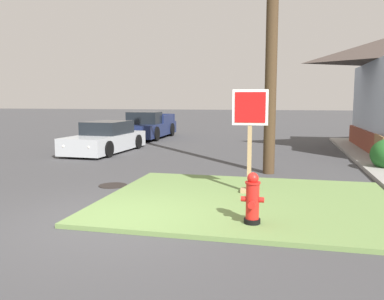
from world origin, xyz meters
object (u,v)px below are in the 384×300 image
Objects in this scene: fire_hydrant at (252,200)px; street_bench at (383,147)px; manhole_cover at (113,185)px; parked_sedan_silver at (106,139)px; stop_sign at (250,142)px; pickup_truck_navy at (148,127)px.

fire_hydrant is 8.41m from street_bench.
parked_sedan_silver reaches higher than manhole_cover.
fire_hydrant is 4.44m from manhole_cover.
manhole_cover is at bearing 175.23° from stop_sign.
pickup_truck_navy is at bearing 146.95° from street_bench.
parked_sedan_silver is 2.98× the size of street_bench.
fire_hydrant is 10.77m from parked_sedan_silver.
parked_sedan_silver reaches higher than street_bench.
stop_sign is 1.49× the size of street_bench.
fire_hydrant is at bearing -34.60° from manhole_cover.
street_bench reaches higher than fire_hydrant.
parked_sedan_silver is at bearing -87.31° from pickup_truck_navy.
pickup_truck_navy is at bearing 92.69° from parked_sedan_silver.
pickup_truck_navy is (-6.92, 14.45, 0.13)m from fire_hydrant.
stop_sign reaches higher than fire_hydrant.
street_bench is at bearing 53.96° from stop_sign.
fire_hydrant is at bearing -51.95° from parked_sedan_silver.
stop_sign reaches higher than parked_sedan_silver.
manhole_cover is at bearing -74.64° from pickup_truck_navy.
stop_sign is 6.65m from street_bench.
manhole_cover is 12.40m from pickup_truck_navy.
stop_sign is at bearing -4.77° from manhole_cover.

